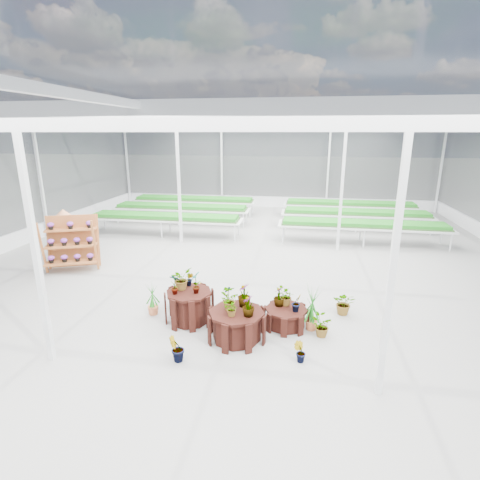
% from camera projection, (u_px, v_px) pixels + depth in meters
% --- Properties ---
extents(ground_plane, '(24.00, 24.00, 0.00)m').
position_uv_depth(ground_plane, '(240.00, 287.00, 10.52)').
color(ground_plane, gray).
rests_on(ground_plane, ground).
extents(greenhouse_shell, '(18.00, 24.00, 4.50)m').
position_uv_depth(greenhouse_shell, '(240.00, 209.00, 9.90)').
color(greenhouse_shell, white).
rests_on(greenhouse_shell, ground).
extents(steel_frame, '(18.00, 24.00, 4.50)m').
position_uv_depth(steel_frame, '(240.00, 209.00, 9.90)').
color(steel_frame, silver).
rests_on(steel_frame, ground).
extents(nursery_benches, '(16.00, 7.00, 0.84)m').
position_uv_depth(nursery_benches, '(265.00, 217.00, 17.23)').
color(nursery_benches, silver).
rests_on(nursery_benches, ground).
extents(plinth_tall, '(1.41, 1.41, 0.73)m').
position_uv_depth(plinth_tall, '(190.00, 306.00, 8.55)').
color(plinth_tall, black).
rests_on(plinth_tall, ground).
extents(plinth_mid, '(1.43, 1.43, 0.63)m').
position_uv_depth(plinth_mid, '(237.00, 325.00, 7.81)').
color(plinth_mid, black).
rests_on(plinth_mid, ground).
extents(plinth_low, '(1.02, 1.02, 0.44)m').
position_uv_depth(plinth_low, '(286.00, 317.00, 8.34)').
color(plinth_low, black).
rests_on(plinth_low, ground).
extents(shelf_rack, '(1.79, 1.36, 1.69)m').
position_uv_depth(shelf_rack, '(71.00, 244.00, 11.65)').
color(shelf_rack, '#9C5629').
rests_on(shelf_rack, ground).
extents(bird_table, '(0.57, 0.57, 1.84)m').
position_uv_depth(bird_table, '(66.00, 237.00, 12.21)').
color(bird_table, '#C27A52').
rests_on(bird_table, ground).
extents(nursery_plants, '(4.99, 2.97, 1.25)m').
position_uv_depth(nursery_plants, '(248.00, 301.00, 8.39)').
color(nursery_plants, '#1C6F1B').
rests_on(nursery_plants, ground).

